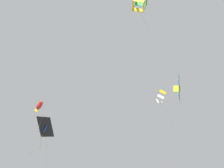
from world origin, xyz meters
TOP-DOWN VIEW (x-y plane):
  - kite_fish_upper_right at (-0.58, -9.13)m, footprint 1.41×1.05m
  - kite_box_low_drifter at (7.64, 2.59)m, footprint 2.14×2.30m
  - kite_delta_far_centre at (4.19, 6.90)m, footprint 3.28×1.35m
  - kite_box_near_left at (-2.45, 6.73)m, footprint 2.33×2.13m
  - kite_delta_highest at (-7.09, -9.02)m, footprint 3.55×2.45m

SIDE VIEW (x-z plane):
  - kite_fish_upper_right at x=-0.58m, z-range 21.19..29.28m
  - kite_delta_far_centre at x=4.19m, z-range 22.47..28.16m
  - kite_delta_highest at x=-7.09m, z-range 22.38..31.07m
  - kite_box_near_left at x=-2.45m, z-range 25.76..33.67m
  - kite_box_low_drifter at x=7.64m, z-range 32.09..41.95m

